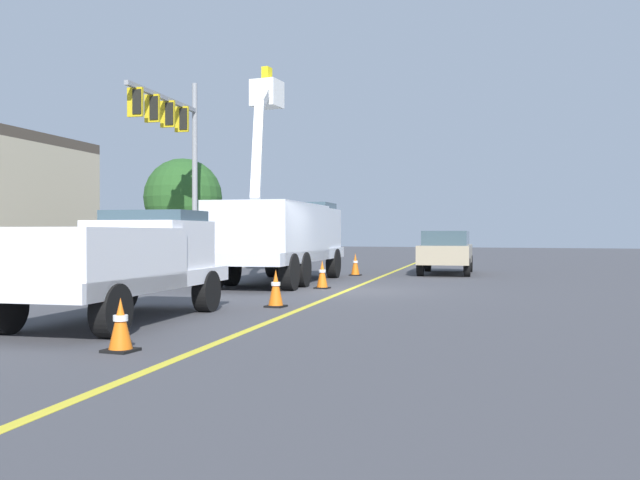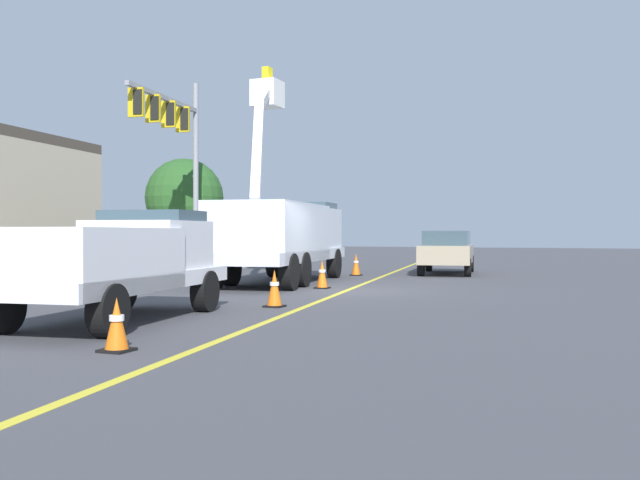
% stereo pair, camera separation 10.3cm
% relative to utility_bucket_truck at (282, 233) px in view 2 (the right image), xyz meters
% --- Properties ---
extents(ground, '(120.00, 120.00, 0.00)m').
position_rel_utility_bucket_truck_xyz_m(ground, '(-2.28, -3.04, -1.61)').
color(ground, '#47474C').
extents(sidewalk_far_side, '(59.95, 11.49, 0.12)m').
position_rel_utility_bucket_truck_xyz_m(sidewalk_far_side, '(-3.46, 5.82, -1.55)').
color(sidewalk_far_side, '#B2ADA3').
rests_on(sidewalk_far_side, ground).
extents(lane_centre_stripe, '(49.58, 6.76, 0.01)m').
position_rel_utility_bucket_truck_xyz_m(lane_centre_stripe, '(-2.28, -3.04, -1.61)').
color(lane_centre_stripe, yellow).
rests_on(lane_centre_stripe, ground).
extents(utility_bucket_truck, '(8.46, 3.56, 7.21)m').
position_rel_utility_bucket_truck_xyz_m(utility_bucket_truck, '(0.00, 0.00, 0.00)').
color(utility_bucket_truck, white).
rests_on(utility_bucket_truck, ground).
extents(service_pickup_truck, '(5.83, 2.82, 2.06)m').
position_rel_utility_bucket_truck_xyz_m(service_pickup_truck, '(-10.23, -1.38, -0.50)').
color(service_pickup_truck, white).
rests_on(service_pickup_truck, ground).
extents(passing_minivan, '(5.01, 2.52, 1.69)m').
position_rel_utility_bucket_truck_xyz_m(passing_minivan, '(6.76, -4.06, -0.64)').
color(passing_minivan, tan).
rests_on(passing_minivan, ground).
extents(traffic_cone_leading, '(0.40, 0.40, 0.74)m').
position_rel_utility_bucket_truck_xyz_m(traffic_cone_leading, '(-12.86, -3.45, -1.25)').
color(traffic_cone_leading, black).
rests_on(traffic_cone_leading, ground).
extents(traffic_cone_mid_front, '(0.40, 0.40, 0.81)m').
position_rel_utility_bucket_truck_xyz_m(traffic_cone_mid_front, '(-6.91, -3.01, -1.21)').
color(traffic_cone_mid_front, black).
rests_on(traffic_cone_mid_front, ground).
extents(traffic_cone_mid_rear, '(0.40, 0.40, 0.82)m').
position_rel_utility_bucket_truck_xyz_m(traffic_cone_mid_rear, '(-1.82, -2.13, -1.21)').
color(traffic_cone_mid_rear, black).
rests_on(traffic_cone_mid_rear, ground).
extents(traffic_cone_trailing, '(0.40, 0.40, 0.84)m').
position_rel_utility_bucket_truck_xyz_m(traffic_cone_trailing, '(4.38, -1.08, -1.20)').
color(traffic_cone_trailing, black).
rests_on(traffic_cone_trailing, ground).
extents(traffic_signal_mast, '(5.64, 1.06, 7.76)m').
position_rel_utility_bucket_truck_xyz_m(traffic_signal_mast, '(2.39, 5.57, 3.73)').
color(traffic_signal_mast, gray).
rests_on(traffic_signal_mast, ground).
extents(street_tree_right, '(3.61, 3.61, 5.08)m').
position_rel_utility_bucket_truck_xyz_m(street_tree_right, '(7.32, 8.34, 1.65)').
color(street_tree_right, brown).
rests_on(street_tree_right, ground).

